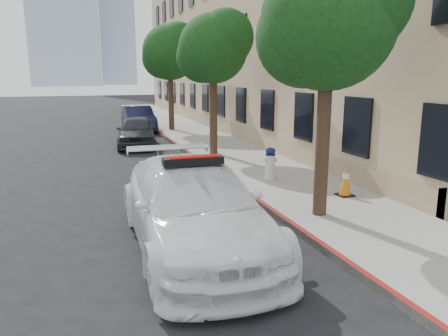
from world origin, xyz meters
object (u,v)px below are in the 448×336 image
police_car (194,207)px  fire_hydrant (270,164)px  parked_car_far (138,119)px  parked_car_mid (136,131)px  traffic_cone (346,182)px

police_car → fire_hydrant: police_car is taller
police_car → parked_car_far: police_car is taller
parked_car_mid → traffic_cone: (3.95, -10.44, -0.17)m
parked_car_far → fire_hydrant: (2.02, -13.69, -0.09)m
parked_car_far → fire_hydrant: 13.84m
parked_car_mid → fire_hydrant: parked_car_mid is taller
parked_car_far → traffic_cone: size_ratio=5.72×
police_car → parked_car_far: (1.35, 17.71, -0.10)m
parked_car_far → traffic_cone: (3.11, -15.94, -0.19)m
traffic_cone → parked_car_mid: bearing=110.7°
fire_hydrant → traffic_cone: bearing=-60.7°
fire_hydrant → traffic_cone: size_ratio=1.27×
fire_hydrant → traffic_cone: 2.50m
fire_hydrant → traffic_cone: fire_hydrant is taller
parked_car_mid → traffic_cone: 11.16m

